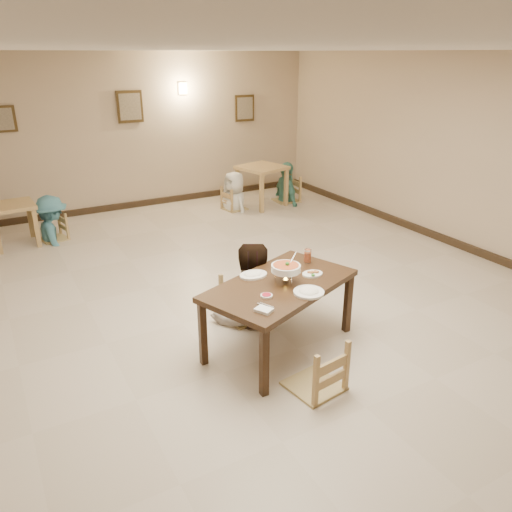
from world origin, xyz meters
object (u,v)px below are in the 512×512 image
bg_chair_rr (287,178)px  bg_table_right (262,173)px  main_table (280,290)px  bg_diner_b (47,196)px  bg_chair_rl (234,188)px  bg_chair_lr (51,215)px  drink_glass (308,256)px  bg_table_left (12,212)px  curry_warmer (286,268)px  chair_near (316,342)px  main_diner (249,243)px  bg_diner_d (287,162)px  chair_far (244,279)px  bg_diner_c (234,172)px

bg_chair_rr → bg_table_right: bearing=-84.0°
main_table → bg_diner_b: size_ratio=1.20×
bg_chair_rl → main_table: bearing=148.4°
bg_chair_lr → drink_glass: bearing=13.5°
drink_glass → bg_table_right: drink_glass is taller
bg_chair_rl → bg_diner_b: bearing=81.3°
bg_table_left → bg_chair_rl: (4.07, 0.05, -0.12)m
curry_warmer → chair_near: bearing=-100.4°
chair_near → bg_diner_b: (-1.52, 5.50, 0.26)m
main_table → bg_diner_b: 4.99m
main_diner → drink_glass: size_ratio=12.21×
main_table → bg_chair_rr: bearing=35.7°
bg_chair_rr → bg_diner_b: 4.75m
bg_diner_d → bg_chair_lr: bearing=99.8°
chair_far → bg_table_left: size_ratio=1.34×
bg_chair_rr → bg_table_left: bearing=-86.0°
chair_far → drink_glass: 0.80m
main_table → bg_diner_d: size_ratio=1.09×
bg_chair_lr → bg_table_right: bearing=78.0°
bg_diner_b → bg_diner_c: 3.50m
curry_warmer → bg_chair_rl: (1.84, 4.83, -0.48)m
curry_warmer → bg_chair_rr: same height
drink_glass → bg_chair_rr: 5.19m
curry_warmer → bg_diner_c: (1.84, 4.83, -0.15)m
bg_diner_b → bg_chair_rl: bearing=-95.5°
chair_far → main_table: bearing=-96.2°
chair_near → bg_chair_rl: 5.92m
bg_diner_c → bg_diner_d: (1.24, -0.01, 0.07)m
chair_far → chair_near: chair_near is taller
bg_diner_c → bg_diner_b: bearing=-94.6°
chair_far → main_diner: (0.03, -0.05, 0.47)m
bg_diner_d → bg_chair_rr: bearing=-171.1°
main_diner → main_table: bearing=98.2°
bg_chair_lr → bg_diner_d: 4.76m
bg_table_left → main_table: bearing=-65.4°
chair_near → bg_chair_rr: bg_chair_rr is taller
chair_near → bg_table_left: size_ratio=1.36×
main_diner → bg_table_right: size_ratio=1.90×
chair_far → bg_chair_rr: 5.13m
drink_glass → bg_diner_b: bg_diner_b is taller
bg_table_right → bg_chair_rr: size_ratio=0.98×
main_table → bg_diner_b: bearing=87.7°
bg_chair_rr → bg_diner_b: (-4.74, -0.07, 0.25)m
drink_glass → bg_diner_c: bearing=73.4°
chair_near → bg_chair_lr: (-1.52, 5.50, -0.07)m
bg_chair_lr → bg_diner_c: bg_diner_c is taller
chair_far → bg_chair_lr: (-1.59, 3.96, -0.06)m
bg_chair_rl → bg_chair_rr: (1.24, -0.01, 0.07)m
bg_chair_rl → bg_diner_b: bg_diner_b is taller
bg_diner_c → curry_warmer: bearing=-26.9°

